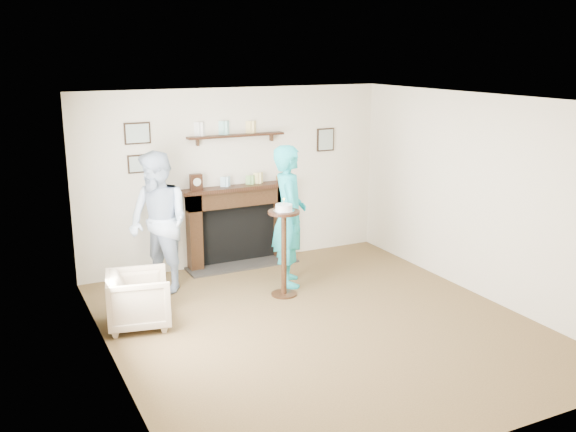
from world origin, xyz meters
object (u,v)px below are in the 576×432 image
Objects in this scene: armchair at (140,325)px; man at (162,290)px; woman at (289,283)px; pedestal_table at (284,236)px.

armchair is 1.11m from man.
man reaches higher than armchair.
woman reaches higher than man.
woman reaches higher than armchair.
armchair is 2.15m from woman.
armchair is at bearing 120.90° from woman.
woman is at bearing -66.13° from armchair.
woman is at bearing 46.87° from man.
man is at bearing 147.09° from pedestal_table.
woman is (2.10, 0.47, 0.00)m from armchair.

